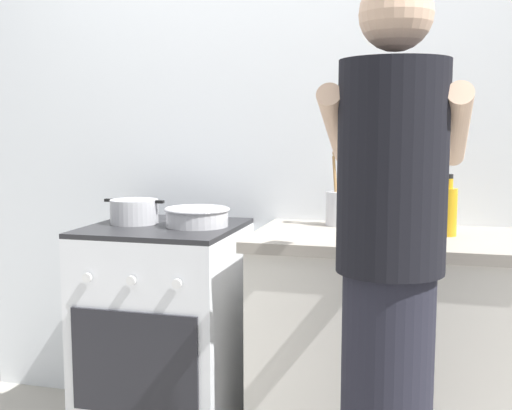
{
  "coord_description": "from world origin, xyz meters",
  "views": [
    {
      "loc": [
        0.69,
        -2.27,
        1.3
      ],
      "look_at": [
        0.05,
        0.12,
        1.0
      ],
      "focal_mm": 45.05,
      "sensor_mm": 36.0,
      "label": 1
    }
  ],
  "objects_px": {
    "spice_bottle": "(402,225)",
    "utensil_crock": "(338,202)",
    "stove_range": "(166,332)",
    "pot": "(134,211)",
    "oil_bottle": "(448,210)",
    "person": "(389,285)",
    "mixing_bowl": "(197,216)"
  },
  "relations": [
    {
      "from": "stove_range",
      "to": "person",
      "type": "bearing_deg",
      "value": -33.32
    },
    {
      "from": "spice_bottle",
      "to": "oil_bottle",
      "type": "relative_size",
      "value": 0.35
    },
    {
      "from": "spice_bottle",
      "to": "person",
      "type": "relative_size",
      "value": 0.05
    },
    {
      "from": "utensil_crock",
      "to": "person",
      "type": "distance_m",
      "value": 0.85
    },
    {
      "from": "stove_range",
      "to": "oil_bottle",
      "type": "xyz_separation_m",
      "value": [
        1.12,
        0.04,
        0.55
      ]
    },
    {
      "from": "pot",
      "to": "mixing_bowl",
      "type": "xyz_separation_m",
      "value": [
        0.28,
        -0.0,
        -0.01
      ]
    },
    {
      "from": "pot",
      "to": "spice_bottle",
      "type": "xyz_separation_m",
      "value": [
        1.1,
        -0.02,
        -0.01
      ]
    },
    {
      "from": "mixing_bowl",
      "to": "oil_bottle",
      "type": "bearing_deg",
      "value": 1.12
    },
    {
      "from": "oil_bottle",
      "to": "person",
      "type": "distance_m",
      "value": 0.69
    },
    {
      "from": "stove_range",
      "to": "mixing_bowl",
      "type": "relative_size",
      "value": 3.36
    },
    {
      "from": "stove_range",
      "to": "mixing_bowl",
      "type": "xyz_separation_m",
      "value": [
        0.14,
        0.02,
        0.49
      ]
    },
    {
      "from": "pot",
      "to": "utensil_crock",
      "type": "distance_m",
      "value": 0.85
    },
    {
      "from": "mixing_bowl",
      "to": "oil_bottle",
      "type": "relative_size",
      "value": 1.17
    },
    {
      "from": "mixing_bowl",
      "to": "utensil_crock",
      "type": "height_order",
      "value": "utensil_crock"
    },
    {
      "from": "spice_bottle",
      "to": "mixing_bowl",
      "type": "bearing_deg",
      "value": 179.13
    },
    {
      "from": "pot",
      "to": "spice_bottle",
      "type": "height_order",
      "value": "pot"
    },
    {
      "from": "oil_bottle",
      "to": "person",
      "type": "xyz_separation_m",
      "value": [
        -0.17,
        -0.66,
        -0.13
      ]
    },
    {
      "from": "stove_range",
      "to": "oil_bottle",
      "type": "distance_m",
      "value": 1.24
    },
    {
      "from": "pot",
      "to": "person",
      "type": "bearing_deg",
      "value": -30.56
    },
    {
      "from": "pot",
      "to": "mixing_bowl",
      "type": "height_order",
      "value": "pot"
    },
    {
      "from": "spice_bottle",
      "to": "utensil_crock",
      "type": "bearing_deg",
      "value": 146.41
    },
    {
      "from": "utensil_crock",
      "to": "spice_bottle",
      "type": "distance_m",
      "value": 0.32
    },
    {
      "from": "stove_range",
      "to": "spice_bottle",
      "type": "xyz_separation_m",
      "value": [
        0.96,
        0.0,
        0.49
      ]
    },
    {
      "from": "stove_range",
      "to": "pot",
      "type": "bearing_deg",
      "value": 172.11
    },
    {
      "from": "pot",
      "to": "utensil_crock",
      "type": "height_order",
      "value": "utensil_crock"
    },
    {
      "from": "person",
      "to": "stove_range",
      "type": "bearing_deg",
      "value": 146.68
    },
    {
      "from": "oil_bottle",
      "to": "spice_bottle",
      "type": "bearing_deg",
      "value": -168.99
    },
    {
      "from": "stove_range",
      "to": "utensil_crock",
      "type": "height_order",
      "value": "utensil_crock"
    },
    {
      "from": "stove_range",
      "to": "person",
      "type": "xyz_separation_m",
      "value": [
        0.95,
        -0.62,
        0.41
      ]
    },
    {
      "from": "mixing_bowl",
      "to": "oil_bottle",
      "type": "distance_m",
      "value": 0.98
    },
    {
      "from": "oil_bottle",
      "to": "person",
      "type": "bearing_deg",
      "value": -104.65
    },
    {
      "from": "stove_range",
      "to": "spice_bottle",
      "type": "height_order",
      "value": "spice_bottle"
    }
  ]
}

